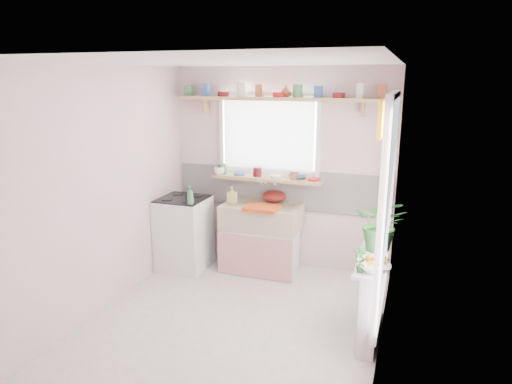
% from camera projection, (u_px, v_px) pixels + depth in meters
% --- Properties ---
extents(room, '(3.20, 3.20, 3.20)m').
position_uv_depth(room, '(321.00, 175.00, 4.80)').
color(room, silver).
rests_on(room, ground).
extents(sink_unit, '(0.95, 0.65, 1.11)m').
position_uv_depth(sink_unit, '(261.00, 237.00, 5.68)').
color(sink_unit, white).
rests_on(sink_unit, ground).
extents(cooker, '(0.58, 0.58, 0.93)m').
position_uv_depth(cooker, '(184.00, 233.00, 5.76)').
color(cooker, white).
rests_on(cooker, ground).
extents(radiator_ledge, '(0.22, 0.95, 0.78)m').
position_uv_depth(radiator_ledge, '(371.00, 296.00, 4.23)').
color(radiator_ledge, white).
rests_on(radiator_ledge, ground).
extents(windowsill, '(1.40, 0.22, 0.04)m').
position_uv_depth(windowsill, '(266.00, 179.00, 5.68)').
color(windowsill, tan).
rests_on(windowsill, room).
extents(pine_shelf, '(2.52, 0.24, 0.04)m').
position_uv_depth(pine_shelf, '(279.00, 99.00, 5.38)').
color(pine_shelf, tan).
rests_on(pine_shelf, room).
extents(shelf_crockery, '(2.47, 0.11, 0.12)m').
position_uv_depth(shelf_crockery, '(279.00, 92.00, 5.37)').
color(shelf_crockery, '#3F7F4C').
rests_on(shelf_crockery, pine_shelf).
extents(sill_crockery, '(1.35, 0.11, 0.12)m').
position_uv_depth(sill_crockery, '(263.00, 173.00, 5.68)').
color(sill_crockery, '#3F7F4C').
rests_on(sill_crockery, windowsill).
extents(dish_tray, '(0.41, 0.31, 0.04)m').
position_uv_depth(dish_tray, '(262.00, 208.00, 5.38)').
color(dish_tray, '#CE4212').
rests_on(dish_tray, sink_unit).
extents(colander, '(0.39, 0.39, 0.14)m').
position_uv_depth(colander, '(274.00, 196.00, 5.72)').
color(colander, '#621410').
rests_on(colander, sink_unit).
extents(jade_plant, '(0.49, 0.43, 0.52)m').
position_uv_depth(jade_plant, '(381.00, 224.00, 4.27)').
color(jade_plant, '#30702C').
rests_on(jade_plant, radiator_ledge).
extents(fruit_bowl, '(0.31, 0.31, 0.07)m').
position_uv_depth(fruit_bowl, '(375.00, 267.00, 3.85)').
color(fruit_bowl, white).
rests_on(fruit_bowl, radiator_ledge).
extents(herb_pot, '(0.13, 0.09, 0.22)m').
position_uv_depth(herb_pot, '(360.00, 260.00, 3.80)').
color(herb_pot, '#346E2C').
rests_on(herb_pot, radiator_ledge).
extents(soap_bottle_sink, '(0.11, 0.11, 0.21)m').
position_uv_depth(soap_bottle_sink, '(232.00, 195.00, 5.65)').
color(soap_bottle_sink, '#E9D367').
rests_on(soap_bottle_sink, sink_unit).
extents(sill_cup, '(0.14, 0.14, 0.10)m').
position_uv_depth(sill_cup, '(219.00, 171.00, 5.80)').
color(sill_cup, white).
rests_on(sill_cup, windowsill).
extents(sill_bowl, '(0.22, 0.22, 0.07)m').
position_uv_depth(sill_bowl, '(298.00, 176.00, 5.60)').
color(sill_bowl, '#3560AC').
rests_on(sill_bowl, windowsill).
extents(shelf_vase, '(0.16, 0.16, 0.14)m').
position_uv_depth(shelf_vase, '(286.00, 91.00, 5.39)').
color(shelf_vase, '#A04731').
rests_on(shelf_vase, pine_shelf).
extents(cooker_bottle, '(0.11, 0.11, 0.22)m').
position_uv_depth(cooker_bottle, '(190.00, 195.00, 5.35)').
color(cooker_bottle, '#3E7D45').
rests_on(cooker_bottle, cooker).
extents(fruit, '(0.20, 0.14, 0.10)m').
position_uv_depth(fruit, '(376.00, 261.00, 3.84)').
color(fruit, orange).
rests_on(fruit, fruit_bowl).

